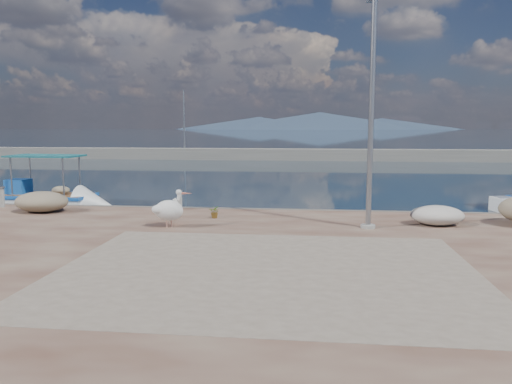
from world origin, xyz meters
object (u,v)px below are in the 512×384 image
Objects in this scene: boat_left at (47,202)px; bollard_near at (180,199)px; pelican at (169,210)px; lamp_post at (371,119)px.

boat_left is 7.74× the size of bollard_near.
pelican is 1.65× the size of bollard_near.
boat_left reaches higher than bollard_near.
boat_left is 4.70× the size of pelican.
bollard_near is (7.00, -3.05, 0.69)m from boat_left.
boat_left is 15.23m from lamp_post.
bollard_near is at bearing 157.85° from lamp_post.
lamp_post is 9.52× the size of bollard_near.
lamp_post is at bearing -22.15° from bollard_near.
lamp_post reaches higher than pelican.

